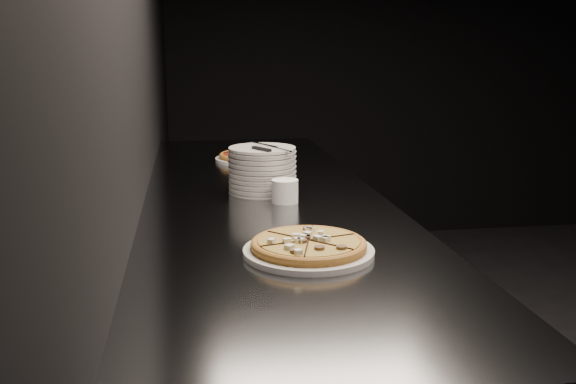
{
  "coord_description": "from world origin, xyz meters",
  "views": [
    {
      "loc": [
        -2.36,
        -1.97,
        1.39
      ],
      "look_at": [
        -2.08,
        -0.19,
        0.97
      ],
      "focal_mm": 40.0,
      "sensor_mm": 36.0,
      "label": 1
    }
  ],
  "objects": [
    {
      "name": "wall_left",
      "position": [
        -2.5,
        0.0,
        1.4
      ],
      "size": [
        0.02,
        5.0,
        2.8
      ],
      "primitive_type": "cube",
      "color": "black",
      "rests_on": "floor"
    },
    {
      "name": "wall_back",
      "position": [
        0.0,
        2.5,
        1.4
      ],
      "size": [
        5.0,
        0.02,
        2.8
      ],
      "primitive_type": "cube",
      "color": "black",
      "rests_on": "floor"
    },
    {
      "name": "counter",
      "position": [
        -2.13,
        0.0,
        0.46
      ],
      "size": [
        0.74,
        2.44,
        0.92
      ],
      "color": "slate",
      "rests_on": "floor"
    },
    {
      "name": "pizza_mushroom",
      "position": [
        -2.1,
        -0.61,
        0.94
      ],
      "size": [
        0.32,
        0.32,
        0.03
      ],
      "rotation": [
        0.0,
        0.0,
        0.26
      ],
      "color": "silver",
      "rests_on": "counter"
    },
    {
      "name": "pizza_tomato",
      "position": [
        -2.11,
        0.61,
        0.94
      ],
      "size": [
        0.31,
        0.31,
        0.03
      ],
      "rotation": [
        0.0,
        0.0,
        -0.23
      ],
      "color": "silver",
      "rests_on": "counter"
    },
    {
      "name": "plate_stack",
      "position": [
        -2.13,
        0.05,
        0.99
      ],
      "size": [
        0.22,
        0.22,
        0.15
      ],
      "color": "silver",
      "rests_on": "counter"
    },
    {
      "name": "cutlery",
      "position": [
        -2.12,
        0.03,
        1.07
      ],
      "size": [
        0.1,
        0.22,
        0.01
      ],
      "rotation": [
        0.0,
        0.0,
        0.52
      ],
      "color": "silver",
      "rests_on": "plate_stack"
    },
    {
      "name": "ramekin",
      "position": [
        -2.08,
        -0.11,
        0.96
      ],
      "size": [
        0.08,
        0.08,
        0.07
      ],
      "color": "white",
      "rests_on": "counter"
    }
  ]
}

